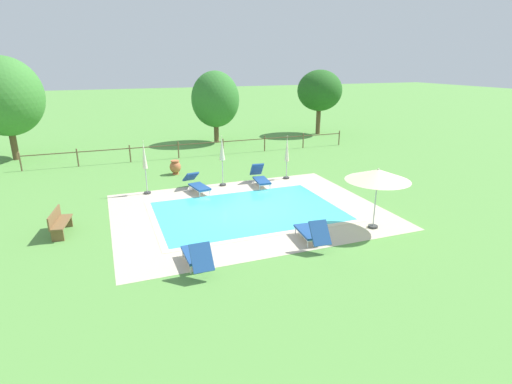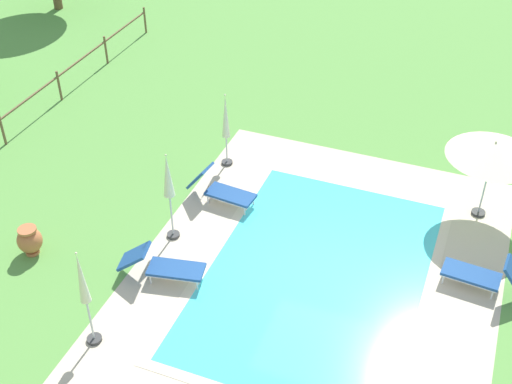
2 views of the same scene
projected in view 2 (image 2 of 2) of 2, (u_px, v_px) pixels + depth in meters
name	position (u px, v px, depth m)	size (l,w,h in m)	color
ground_plane	(316.00, 275.00, 15.86)	(160.00, 160.00, 0.00)	#599342
pool_deck_paving	(316.00, 275.00, 15.85)	(10.72, 8.31, 0.01)	beige
swimming_pool_water	(316.00, 275.00, 15.85)	(7.29, 4.88, 0.01)	#42CCD6
pool_coping_rim	(316.00, 274.00, 15.85)	(7.77, 5.36, 0.01)	beige
sun_lounger_north_near_steps	(164.00, 266.00, 15.56)	(0.98, 2.08, 0.84)	navy
sun_lounger_north_mid	(484.00, 275.00, 15.28)	(0.76, 1.90, 0.99)	navy
sun_lounger_north_far	(222.00, 189.00, 17.88)	(0.78, 1.90, 0.99)	navy
patio_umbrella_open_foreground	(494.00, 150.00, 16.48)	(2.31, 2.31, 2.26)	#383838
patio_umbrella_closed_row_west	(168.00, 182.00, 15.96)	(0.32, 0.32, 2.48)	#383838
patio_umbrella_closed_row_mid_west	(226.00, 122.00, 18.72)	(0.32, 0.32, 2.27)	#383838
patio_umbrella_closed_row_centre	(83.00, 287.00, 13.31)	(0.32, 0.32, 2.50)	#383838
terracotta_urn_near_fence	(30.00, 240.00, 16.22)	(0.60, 0.60, 0.77)	#B7663D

